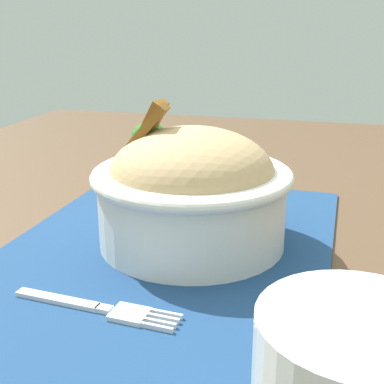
% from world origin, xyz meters
% --- Properties ---
extents(table, '(1.39, 0.94, 0.75)m').
position_xyz_m(table, '(0.00, 0.00, 0.68)').
color(table, '#4C3826').
rests_on(table, ground_plane).
extents(placemat, '(0.44, 0.30, 0.00)m').
position_xyz_m(placemat, '(-0.00, 0.01, 0.75)').
color(placemat, navy).
rests_on(placemat, table).
extents(bowl, '(0.21, 0.21, 0.13)m').
position_xyz_m(bowl, '(-0.03, 0.03, 0.80)').
color(bowl, silver).
rests_on(bowl, placemat).
extents(fork, '(0.03, 0.13, 0.00)m').
position_xyz_m(fork, '(0.10, -0.00, 0.75)').
color(fork, silver).
rests_on(fork, placemat).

